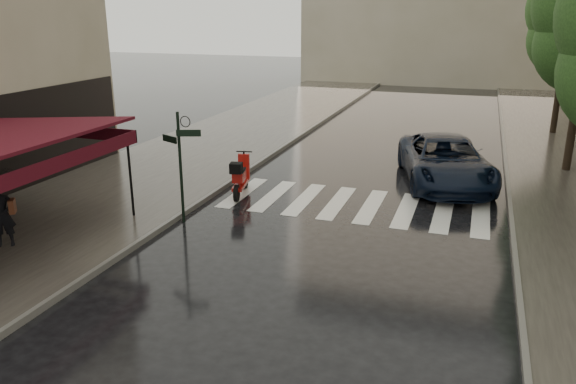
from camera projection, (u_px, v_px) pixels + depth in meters
The scene contains 9 objects.
ground at pixel (166, 273), 12.60m from camera, with size 120.00×120.00×0.00m, color black.
sidewalk_near at pixel (218, 143), 24.77m from camera, with size 6.00×60.00×0.12m, color #38332D.
curb_near at pixel (283, 148), 23.82m from camera, with size 0.12×60.00×0.16m, color #595651.
curb_far at pixel (506, 166), 21.07m from camera, with size 0.12×60.00×0.16m, color #595651.
crosswalk at pixel (354, 204), 17.08m from camera, with size 7.85×3.20×0.01m.
signpost at pixel (180, 159), 15.10m from camera, with size 1.17×0.29×3.10m.
tree_far at pixel (570, 15), 25.02m from camera, with size 3.80×3.80×8.16m.
scooter at pixel (240, 177), 17.77m from camera, with size 0.74×1.92×1.28m.
parked_car at pixel (445, 161), 18.95m from camera, with size 2.63×5.70×1.58m, color black.
Camera 1 is at (6.31, -9.91, 5.62)m, focal length 35.00 mm.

